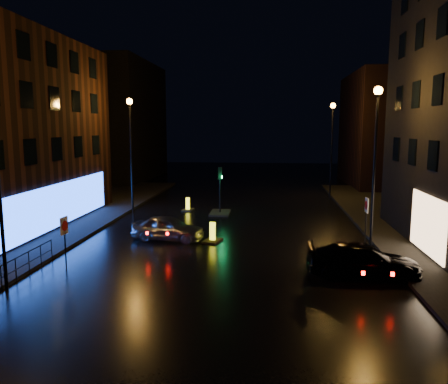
% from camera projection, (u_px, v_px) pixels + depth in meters
% --- Properties ---
extents(ground, '(120.00, 120.00, 0.00)m').
position_uv_depth(ground, '(211.00, 280.00, 18.23)').
color(ground, black).
rests_on(ground, ground).
extents(pavement_left, '(12.00, 44.00, 0.15)m').
position_uv_depth(pavement_left, '(8.00, 227.00, 27.52)').
color(pavement_left, black).
rests_on(pavement_left, ground).
extents(building_far_left, '(8.00, 16.00, 14.00)m').
position_uv_depth(building_far_left, '(119.00, 121.00, 53.25)').
color(building_far_left, black).
rests_on(building_far_left, ground).
extents(building_far_right, '(8.00, 14.00, 12.00)m').
position_uv_depth(building_far_right, '(387.00, 130.00, 47.30)').
color(building_far_right, black).
rests_on(building_far_right, ground).
extents(street_lamp_lfar, '(0.44, 0.44, 8.37)m').
position_uv_depth(street_lamp_lfar, '(131.00, 137.00, 31.97)').
color(street_lamp_lfar, black).
rests_on(street_lamp_lfar, ground).
extents(street_lamp_rnear, '(0.44, 0.44, 8.37)m').
position_uv_depth(street_lamp_rnear, '(376.00, 142.00, 22.52)').
color(street_lamp_rnear, black).
rests_on(street_lamp_rnear, ground).
extents(street_lamp_rfar, '(0.44, 0.44, 8.37)m').
position_uv_depth(street_lamp_rfar, '(332.00, 136.00, 38.26)').
color(street_lamp_rfar, black).
rests_on(street_lamp_rfar, ground).
extents(traffic_signal, '(1.40, 2.40, 3.45)m').
position_uv_depth(traffic_signal, '(220.00, 207.00, 32.05)').
color(traffic_signal, black).
rests_on(traffic_signal, ground).
extents(guard_railing, '(0.05, 6.04, 1.00)m').
position_uv_depth(guard_railing, '(15.00, 264.00, 17.95)').
color(guard_railing, black).
rests_on(guard_railing, ground).
extents(silver_hatchback, '(4.24, 2.18, 1.38)m').
position_uv_depth(silver_hatchback, '(168.00, 228.00, 24.55)').
color(silver_hatchback, '#9B9EA2').
rests_on(silver_hatchback, ground).
extents(dark_sedan, '(4.79, 1.99, 1.38)m').
position_uv_depth(dark_sedan, '(363.00, 260.00, 18.59)').
color(dark_sedan, black).
rests_on(dark_sedan, ground).
extents(bollard_near, '(1.12, 1.42, 1.09)m').
position_uv_depth(bollard_near, '(213.00, 237.00, 24.26)').
color(bollard_near, black).
rests_on(bollard_near, ground).
extents(bollard_far, '(0.86, 1.20, 0.99)m').
position_uv_depth(bollard_far, '(188.00, 208.00, 33.31)').
color(bollard_far, black).
rests_on(bollard_far, ground).
extents(road_sign_left, '(0.11, 0.58, 2.38)m').
position_uv_depth(road_sign_left, '(64.00, 230.00, 19.40)').
color(road_sign_left, black).
rests_on(road_sign_left, ground).
extents(road_sign_right, '(0.09, 0.61, 2.50)m').
position_uv_depth(road_sign_right, '(366.00, 209.00, 23.84)').
color(road_sign_right, black).
rests_on(road_sign_right, ground).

